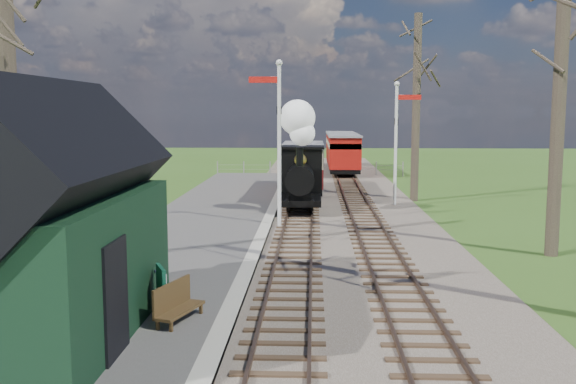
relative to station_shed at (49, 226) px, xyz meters
name	(u,v)px	position (x,y,z in m)	size (l,w,h in m)	color
distant_hills	(320,292)	(5.70, 60.38, -18.47)	(114.40, 48.00, 22.02)	#385B23
ballast_bed	(329,205)	(5.60, 18.00, -2.22)	(8.00, 60.00, 0.10)	brown
track_near	(301,204)	(4.30, 18.00, -2.17)	(1.60, 60.00, 0.15)	brown
track_far	(357,204)	(6.90, 18.00, -2.17)	(1.60, 60.00, 0.15)	brown
platform	(195,237)	(0.80, 10.00, -2.17)	(5.00, 44.00, 0.20)	#474442
coping_strip	(262,237)	(3.10, 10.00, -2.16)	(0.40, 44.00, 0.21)	#B2AD9E
station_shed	(49,226)	(0.00, 0.00, 0.00)	(3.25, 6.30, 4.78)	black
semaphore_near	(277,132)	(3.53, 12.00, 1.35)	(1.22, 0.24, 6.22)	silver
semaphore_far	(398,134)	(8.67, 18.00, 1.08)	(1.22, 0.24, 5.72)	silver
bare_trees	(343,80)	(5.63, 6.10, 2.94)	(15.51, 22.39, 12.00)	#382D23
fence_line	(310,168)	(4.60, 32.00, -1.72)	(12.60, 0.08, 1.00)	slate
locomotive	(300,164)	(4.29, 15.99, -0.14)	(1.85, 4.33, 4.64)	black
coach	(303,165)	(4.30, 22.05, -0.71)	(2.16, 7.42, 2.28)	black
red_carriage_a	(344,153)	(6.90, 32.01, -0.72)	(2.15, 5.32, 2.26)	black
red_carriage_b	(340,149)	(6.90, 37.51, -0.72)	(2.15, 5.32, 2.26)	black
sign_board	(162,291)	(1.77, 1.16, -1.55)	(0.36, 0.67, 1.03)	#0E412D
bench	(176,303)	(2.12, 0.86, -1.70)	(0.81, 1.43, 0.79)	#412E17
person	(148,275)	(1.37, 1.66, -1.35)	(0.52, 0.34, 1.43)	black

